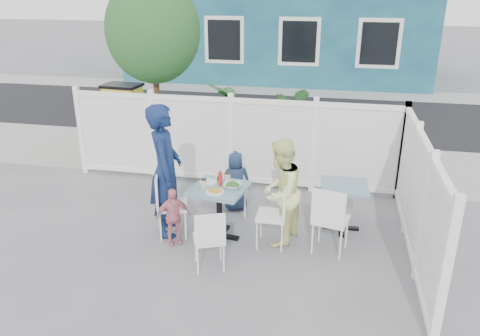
% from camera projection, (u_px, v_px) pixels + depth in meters
% --- Properties ---
extents(ground, '(80.00, 80.00, 0.00)m').
position_uv_depth(ground, '(185.00, 251.00, 6.40)').
color(ground, slate).
extents(near_sidewalk, '(24.00, 2.60, 0.01)m').
position_uv_depth(near_sidewalk, '(241.00, 157.00, 9.86)').
color(near_sidewalk, gray).
rests_on(near_sidewalk, ground).
extents(street, '(24.00, 5.00, 0.01)m').
position_uv_depth(street, '(268.00, 113.00, 13.23)').
color(street, black).
rests_on(street, ground).
extents(far_sidewalk, '(24.00, 1.60, 0.01)m').
position_uv_depth(far_sidewalk, '(281.00, 90.00, 16.05)').
color(far_sidewalk, gray).
rests_on(far_sidewalk, ground).
extents(fence_back, '(5.86, 0.08, 1.60)m').
position_uv_depth(fence_back, '(231.00, 143.00, 8.28)').
color(fence_back, white).
rests_on(fence_back, ground).
extents(fence_right, '(0.08, 3.66, 1.60)m').
position_uv_depth(fence_right, '(417.00, 201.00, 6.09)').
color(fence_right, white).
rests_on(fence_right, ground).
extents(tree, '(1.80, 1.62, 3.59)m').
position_uv_depth(tree, '(153.00, 31.00, 8.76)').
color(tree, '#382316').
rests_on(tree, ground).
extents(utility_cabinet, '(0.77, 0.58, 1.35)m').
position_uv_depth(utility_cabinet, '(125.00, 117.00, 10.30)').
color(utility_cabinet, yellow).
rests_on(utility_cabinet, ground).
extents(potted_shrub_a, '(1.33, 1.33, 1.73)m').
position_uv_depth(potted_shrub_a, '(227.00, 127.00, 8.93)').
color(potted_shrub_a, '#1C4A25').
rests_on(potted_shrub_a, ground).
extents(potted_shrub_b, '(1.85, 1.82, 1.56)m').
position_uv_depth(potted_shrub_b, '(314.00, 138.00, 8.55)').
color(potted_shrub_b, '#1C4A25').
rests_on(potted_shrub_b, ground).
extents(main_table, '(0.84, 0.84, 0.78)m').
position_uv_depth(main_table, '(219.00, 199.00, 6.56)').
color(main_table, teal).
rests_on(main_table, ground).
extents(spare_table, '(0.71, 0.71, 0.71)m').
position_uv_depth(spare_table, '(344.00, 195.00, 6.79)').
color(spare_table, teal).
rests_on(spare_table, ground).
extents(chair_left, '(0.52, 0.53, 0.95)m').
position_uv_depth(chair_left, '(167.00, 200.00, 6.64)').
color(chair_left, white).
rests_on(chair_left, ground).
extents(chair_right, '(0.41, 0.42, 0.92)m').
position_uv_depth(chair_right, '(277.00, 210.00, 6.37)').
color(chair_right, white).
rests_on(chair_right, ground).
extents(chair_back, '(0.57, 0.56, 0.96)m').
position_uv_depth(chair_back, '(230.00, 179.00, 7.32)').
color(chair_back, white).
rests_on(chair_back, ground).
extents(chair_near, '(0.49, 0.48, 0.84)m').
position_uv_depth(chair_near, '(210.00, 236.00, 5.81)').
color(chair_near, white).
rests_on(chair_near, ground).
extents(chair_spare, '(0.53, 0.52, 0.98)m').
position_uv_depth(chair_spare, '(330.00, 216.00, 6.14)').
color(chair_spare, white).
rests_on(chair_spare, ground).
extents(man, '(0.64, 0.80, 1.93)m').
position_uv_depth(man, '(165.00, 171.00, 6.58)').
color(man, '#11214B').
rests_on(man, ground).
extents(woman, '(0.74, 0.86, 1.52)m').
position_uv_depth(woman, '(280.00, 193.00, 6.38)').
color(woman, '#EFF756').
rests_on(woman, ground).
extents(boy, '(0.55, 0.44, 0.98)m').
position_uv_depth(boy, '(236.00, 181.00, 7.45)').
color(boy, '#1C2D4C').
rests_on(boy, ground).
extents(toddler, '(0.52, 0.44, 0.84)m').
position_uv_depth(toddler, '(173.00, 216.00, 6.46)').
color(toddler, '#D87988').
rests_on(toddler, ground).
extents(plate_main, '(0.25, 0.25, 0.02)m').
position_uv_depth(plate_main, '(215.00, 192.00, 6.34)').
color(plate_main, white).
rests_on(plate_main, main_table).
extents(plate_side, '(0.24, 0.24, 0.02)m').
position_uv_depth(plate_side, '(208.00, 182.00, 6.64)').
color(plate_side, white).
rests_on(plate_side, main_table).
extents(salad_bowl, '(0.24, 0.24, 0.06)m').
position_uv_depth(salad_bowl, '(233.00, 186.00, 6.47)').
color(salad_bowl, white).
rests_on(salad_bowl, main_table).
extents(coffee_cup_a, '(0.08, 0.08, 0.12)m').
position_uv_depth(coffee_cup_a, '(204.00, 184.00, 6.47)').
color(coffee_cup_a, beige).
rests_on(coffee_cup_a, main_table).
extents(coffee_cup_b, '(0.08, 0.08, 0.13)m').
position_uv_depth(coffee_cup_b, '(227.00, 178.00, 6.65)').
color(coffee_cup_b, beige).
rests_on(coffee_cup_b, main_table).
extents(ketchup_bottle, '(0.06, 0.06, 0.19)m').
position_uv_depth(ketchup_bottle, '(220.00, 179.00, 6.53)').
color(ketchup_bottle, '#AD2015').
rests_on(ketchup_bottle, main_table).
extents(salt_shaker, '(0.03, 0.03, 0.07)m').
position_uv_depth(salt_shaker, '(216.00, 178.00, 6.71)').
color(salt_shaker, white).
rests_on(salt_shaker, main_table).
extents(pepper_shaker, '(0.03, 0.03, 0.07)m').
position_uv_depth(pepper_shaker, '(217.00, 178.00, 6.71)').
color(pepper_shaker, black).
rests_on(pepper_shaker, main_table).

